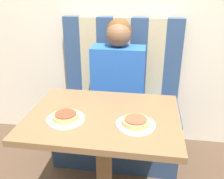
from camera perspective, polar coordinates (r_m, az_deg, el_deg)
name	(u,v)px	position (r m, az deg, el deg)	size (l,w,h in m)	color
wall_back	(124,2)	(2.25, 2.75, 19.29)	(7.00, 0.05, 2.60)	beige
booth_seat	(118,130)	(2.26, 1.29, -9.24)	(1.03, 0.57, 0.48)	navy
booth_backrest	(122,58)	(2.23, 2.27, 7.21)	(1.03, 0.07, 0.70)	navy
dining_table	(104,132)	(1.49, -1.95, -9.76)	(0.86, 0.65, 0.76)	brown
person	(118,67)	(2.01, 1.45, 5.12)	(0.42, 0.23, 0.72)	#2356B2
plate_left	(66,119)	(1.40, -10.49, -6.67)	(0.21, 0.21, 0.01)	white
plate_right	(136,125)	(1.33, 5.40, -8.00)	(0.21, 0.21, 0.01)	white
pizza_left	(66,116)	(1.39, -10.55, -5.95)	(0.15, 0.15, 0.03)	tan
pizza_right	(136,121)	(1.32, 5.44, -7.26)	(0.15, 0.15, 0.03)	tan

